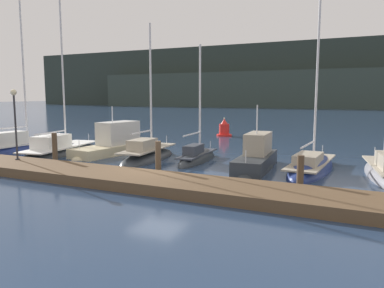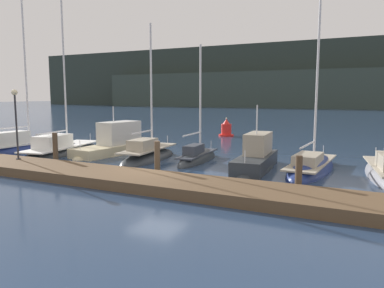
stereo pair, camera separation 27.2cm
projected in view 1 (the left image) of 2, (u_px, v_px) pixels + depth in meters
The scene contains 15 objects.
ground_plane at pixel (158, 178), 17.91m from camera, with size 400.00×400.00×0.00m, color navy.
dock at pixel (139, 180), 16.44m from camera, with size 35.55×2.80×0.45m, color brown.
mooring_pile_1 at pixel (55, 150), 20.65m from camera, with size 0.28×0.28×1.88m, color #4C3D2D.
mooring_pile_2 at pixel (158, 160), 17.84m from camera, with size 0.28×0.28×1.78m, color #4C3D2D.
mooring_pile_3 at pixel (300, 174), 15.02m from camera, with size 0.28×0.28×1.55m, color #4C3D2D.
sailboat_berth_1 at pixel (19, 149), 26.57m from camera, with size 2.38×7.92×11.93m.
sailboat_berth_2 at pixel (60, 151), 25.36m from camera, with size 3.84×8.39×12.21m.
motorboat_berth_3 at pixel (113, 148), 25.39m from camera, with size 2.92×6.82×3.70m.
sailboat_berth_4 at pixel (148, 157), 22.98m from camera, with size 2.49×6.39×8.83m.
sailboat_berth_5 at pixel (197, 160), 22.43m from camera, with size 1.57×5.33×7.62m.
motorboat_berth_6 at pixel (256, 162), 20.18m from camera, with size 2.10×5.88×3.91m.
sailboat_berth_7 at pixel (311, 169), 19.60m from camera, with size 2.28×7.18×10.41m.
channel_buoy at pixel (224, 129), 36.44m from camera, with size 1.48×1.48×1.81m.
dock_lamppost at pixel (15, 113), 20.07m from camera, with size 0.32×0.32×3.80m.
hillside_backdrop at pixel (336, 77), 117.79m from camera, with size 240.00×23.00×20.83m.
Camera 1 is at (9.04, -15.14, 3.93)m, focal length 35.00 mm.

